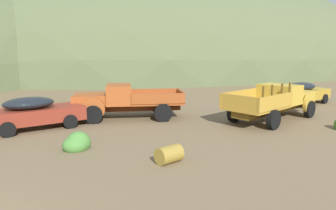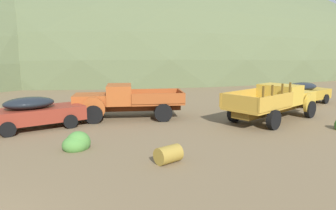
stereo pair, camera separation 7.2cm
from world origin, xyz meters
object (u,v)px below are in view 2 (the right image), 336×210
object	(u,v)px
truck_oxide_orange	(121,101)
car_rust_red	(39,112)
oil_drum_tipped	(168,154)
truck_faded_yellow	(278,101)
car_mustard	(305,93)

from	to	relation	value
truck_oxide_orange	car_rust_red	bearing A→B (deg)	24.22
truck_oxide_orange	oil_drum_tipped	bearing A→B (deg)	103.30
car_rust_red	truck_oxide_orange	bearing A→B (deg)	-3.17
truck_oxide_orange	truck_faded_yellow	size ratio (longest dim) A/B	0.91
car_rust_red	oil_drum_tipped	distance (m)	7.89
car_rust_red	truck_faded_yellow	world-z (taller)	truck_faded_yellow
oil_drum_tipped	truck_faded_yellow	bearing A→B (deg)	26.42
truck_faded_yellow	car_rust_red	bearing A→B (deg)	147.73
car_rust_red	oil_drum_tipped	size ratio (longest dim) A/B	4.96
truck_faded_yellow	car_mustard	xyz separation A→B (m)	(5.26, 3.14, -0.19)
car_rust_red	car_mustard	bearing A→B (deg)	-10.78
truck_faded_yellow	oil_drum_tipped	distance (m)	9.27
car_rust_red	car_mustard	world-z (taller)	same
car_mustard	oil_drum_tipped	bearing A→B (deg)	-167.14
truck_faded_yellow	oil_drum_tipped	world-z (taller)	truck_faded_yellow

